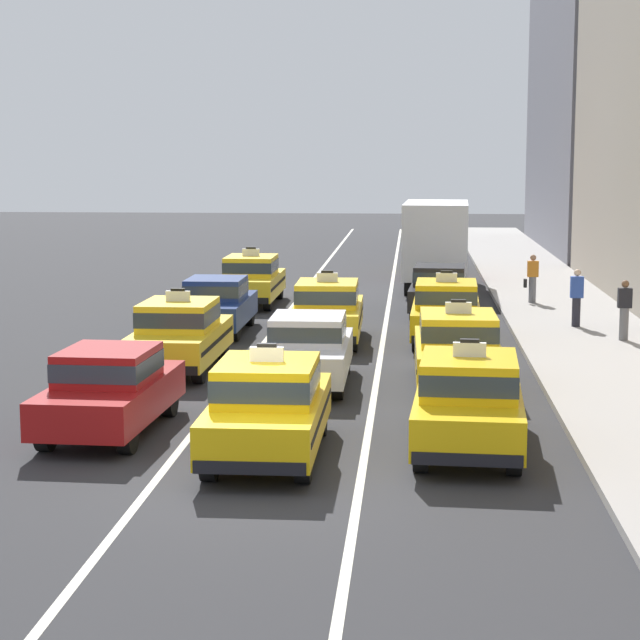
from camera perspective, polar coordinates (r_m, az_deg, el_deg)
ground_plane at (r=18.11m, az=-3.14°, el=-8.06°), size 160.00×160.00×0.00m
lane_stripe_left_center at (r=37.78m, az=-1.49°, el=0.53°), size 0.14×80.00×0.01m
lane_stripe_center_right at (r=37.57m, az=3.36°, el=0.48°), size 0.14×80.00×0.01m
sidewalk_curb at (r=32.97m, az=12.95°, el=-0.69°), size 4.00×90.00×0.15m
sedan_left_nearest at (r=21.39m, az=-10.33°, el=-3.30°), size 1.93×4.37×1.58m
taxi_left_second at (r=27.27m, az=-6.95°, el=-0.67°), size 1.85×4.57×1.96m
sedan_left_third at (r=32.86m, az=-5.12°, el=0.82°), size 1.77×4.31×1.58m
taxi_left_fourth at (r=38.86m, az=-3.40°, el=2.04°), size 1.84×4.57×1.96m
taxi_center_nearest at (r=19.41m, az=-2.58°, el=-4.26°), size 1.83×4.57×1.96m
sedan_center_second at (r=25.30m, az=-0.58°, el=-1.38°), size 1.79×4.31×1.58m
taxi_center_third at (r=31.10m, az=0.37°, el=0.49°), size 1.89×4.59×1.96m
taxi_right_nearest at (r=20.00m, az=7.34°, el=-3.95°), size 2.04×4.65×1.96m
taxi_right_second at (r=25.23m, az=6.80°, el=-1.39°), size 1.86×4.57×1.96m
taxi_right_third at (r=31.27m, az=6.24°, el=0.48°), size 1.95×4.61×1.96m
sedan_right_fourth at (r=36.54m, az=5.91°, el=1.57°), size 1.99×4.39×1.58m
box_truck_right_fifth at (r=43.68m, az=5.76°, el=3.89°), size 2.51×7.04×3.27m
taxi_right_sixth at (r=50.40m, az=5.46°, el=3.44°), size 1.83×4.56×1.96m
pedestrian_near_crosswalk at (r=38.88m, az=10.43°, el=2.02°), size 0.47×0.24×1.60m
pedestrian_mid_block at (r=31.57m, az=14.79°, el=0.48°), size 0.36×0.24×1.60m
pedestrian_by_storefront at (r=33.76m, az=12.55°, el=1.09°), size 0.36×0.24×1.65m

